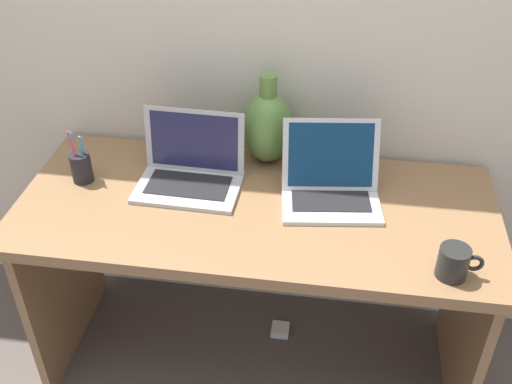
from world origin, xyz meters
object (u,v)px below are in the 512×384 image
(coffee_mug, at_px, (454,262))
(green_vase, at_px, (268,126))
(laptop_right, at_px, (330,179))
(pen_cup, at_px, (81,167))
(power_brick, at_px, (280,330))
(laptop_left, at_px, (191,165))

(coffee_mug, bearing_deg, green_vase, 138.53)
(laptop_right, relative_size, pen_cup, 1.81)
(green_vase, distance_m, pen_cup, 0.64)
(green_vase, distance_m, power_brick, 0.87)
(laptop_left, distance_m, pen_cup, 0.37)
(green_vase, height_order, pen_cup, green_vase)
(pen_cup, bearing_deg, coffee_mug, -13.86)
(laptop_left, bearing_deg, power_brick, 6.90)
(laptop_left, height_order, power_brick, laptop_left)
(laptop_left, xyz_separation_m, laptop_right, (0.46, -0.01, -0.00))
(laptop_left, height_order, pen_cup, laptop_left)
(coffee_mug, bearing_deg, pen_cup, 166.14)
(coffee_mug, relative_size, pen_cup, 0.66)
(laptop_left, height_order, green_vase, green_vase)
(pen_cup, distance_m, power_brick, 1.03)
(laptop_left, xyz_separation_m, power_brick, (0.31, 0.04, -0.79))
(pen_cup, bearing_deg, laptop_left, 7.87)
(green_vase, height_order, coffee_mug, green_vase)
(green_vase, bearing_deg, pen_cup, -159.51)
(coffee_mug, xyz_separation_m, pen_cup, (-1.17, 0.29, 0.01))
(laptop_left, xyz_separation_m, green_vase, (0.23, 0.17, 0.07))
(laptop_right, relative_size, power_brick, 4.84)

